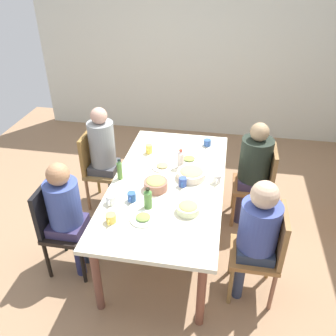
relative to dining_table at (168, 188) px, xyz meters
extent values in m
plane|color=#947153|center=(0.00, 0.00, -0.67)|extent=(6.25, 6.25, 0.00)
cube|color=silver|center=(-2.66, 0.00, 0.63)|extent=(0.12, 5.00, 2.60)
cube|color=beige|center=(0.00, 0.00, 0.05)|extent=(2.02, 1.04, 0.04)
cylinder|color=brown|center=(-0.91, -0.42, -0.32)|extent=(0.07, 0.07, 0.70)
cylinder|color=brown|center=(0.91, -0.42, -0.32)|extent=(0.07, 0.07, 0.70)
cylinder|color=brown|center=(-0.91, 0.42, -0.32)|extent=(0.07, 0.07, 0.70)
cylinder|color=brown|center=(0.91, 0.42, -0.32)|extent=(0.07, 0.07, 0.70)
cube|color=olive|center=(-0.50, -0.82, -0.23)|extent=(0.40, 0.40, 0.04)
cylinder|color=olive|center=(-0.67, -0.99, -0.45)|extent=(0.04, 0.04, 0.43)
cylinder|color=#885E40|center=(-0.33, -0.99, -0.45)|extent=(0.04, 0.04, 0.43)
cylinder|color=brown|center=(-0.67, -0.65, -0.45)|extent=(0.04, 0.04, 0.43)
cylinder|color=#8E5E31|center=(-0.33, -0.65, -0.45)|extent=(0.04, 0.04, 0.43)
cube|color=olive|center=(-0.50, -1.00, 0.01)|extent=(0.38, 0.04, 0.45)
cylinder|color=#3C3F48|center=(-0.58, -0.72, -0.44)|extent=(0.09, 0.09, 0.45)
cylinder|color=#3D3C39|center=(-0.42, -0.72, -0.44)|extent=(0.09, 0.09, 0.45)
cube|color=#414349|center=(-0.50, -0.82, -0.17)|extent=(0.30, 0.30, 0.10)
cylinder|color=#8F9597|center=(-0.50, -0.82, 0.13)|extent=(0.28, 0.28, 0.50)
sphere|color=tan|center=(-0.50, -0.82, 0.46)|extent=(0.18, 0.18, 0.18)
cube|color=olive|center=(0.50, 0.82, -0.23)|extent=(0.40, 0.40, 0.04)
cylinder|color=brown|center=(0.67, 0.99, -0.45)|extent=(0.04, 0.04, 0.43)
cylinder|color=olive|center=(0.33, 0.99, -0.45)|extent=(0.04, 0.04, 0.43)
cylinder|color=olive|center=(0.67, 0.65, -0.45)|extent=(0.04, 0.04, 0.43)
cylinder|color=olive|center=(0.33, 0.65, -0.45)|extent=(0.04, 0.04, 0.43)
cube|color=olive|center=(0.50, 1.00, 0.01)|extent=(0.38, 0.04, 0.45)
cylinder|color=#2F3953|center=(0.58, 0.72, -0.44)|extent=(0.09, 0.09, 0.45)
cylinder|color=#2A3745|center=(0.42, 0.72, -0.44)|extent=(0.09, 0.09, 0.45)
cube|color=#283348|center=(0.50, 0.82, -0.17)|extent=(0.30, 0.30, 0.10)
cylinder|color=#3A4A94|center=(0.50, 0.82, 0.09)|extent=(0.32, 0.32, 0.41)
sphere|color=tan|center=(0.50, 0.82, 0.39)|extent=(0.22, 0.22, 0.22)
cube|color=brown|center=(-0.50, 0.82, -0.23)|extent=(0.40, 0.40, 0.04)
cylinder|color=olive|center=(-0.33, 0.99, -0.45)|extent=(0.04, 0.04, 0.43)
cylinder|color=brown|center=(-0.67, 0.99, -0.45)|extent=(0.04, 0.04, 0.43)
cylinder|color=#916038|center=(-0.33, 0.65, -0.45)|extent=(0.04, 0.04, 0.43)
cylinder|color=olive|center=(-0.67, 0.65, -0.45)|extent=(0.04, 0.04, 0.43)
cube|color=brown|center=(-0.50, 1.00, 0.01)|extent=(0.38, 0.04, 0.45)
cylinder|color=#342E44|center=(-0.42, 0.72, -0.44)|extent=(0.09, 0.09, 0.45)
cylinder|color=#313B4F|center=(-0.58, 0.72, -0.44)|extent=(0.09, 0.09, 0.45)
cube|color=#362C47|center=(-0.50, 0.82, -0.17)|extent=(0.30, 0.30, 0.10)
cylinder|color=black|center=(-0.50, 0.82, 0.11)|extent=(0.32, 0.32, 0.45)
sphere|color=#9E815E|center=(-0.50, 0.82, 0.42)|extent=(0.19, 0.19, 0.19)
cube|color=black|center=(0.50, -0.82, -0.23)|extent=(0.40, 0.40, 0.04)
cylinder|color=black|center=(0.33, -0.99, -0.45)|extent=(0.04, 0.04, 0.43)
cylinder|color=black|center=(0.67, -0.99, -0.45)|extent=(0.04, 0.04, 0.43)
cylinder|color=black|center=(0.33, -0.65, -0.45)|extent=(0.04, 0.04, 0.43)
cylinder|color=black|center=(0.67, -0.65, -0.45)|extent=(0.04, 0.04, 0.43)
cube|color=black|center=(0.50, -1.00, 0.01)|extent=(0.38, 0.04, 0.45)
cylinder|color=#2C384A|center=(0.42, -0.72, -0.44)|extent=(0.09, 0.09, 0.45)
cylinder|color=navy|center=(0.58, -0.72, -0.44)|extent=(0.09, 0.09, 0.45)
cube|color=#352E55|center=(0.50, -0.82, -0.17)|extent=(0.30, 0.30, 0.10)
cylinder|color=#3B4D97|center=(0.50, -0.82, 0.09)|extent=(0.29, 0.29, 0.41)
sphere|color=#AB7651|center=(0.50, -0.82, 0.38)|extent=(0.19, 0.19, 0.19)
cylinder|color=silver|center=(-0.41, 0.15, 0.08)|extent=(0.22, 0.22, 0.01)
ellipsoid|color=#85A048|center=(-0.41, 0.15, 0.10)|extent=(0.12, 0.12, 0.02)
cylinder|color=white|center=(-0.23, -0.10, 0.08)|extent=(0.21, 0.21, 0.01)
ellipsoid|color=tan|center=(-0.23, -0.10, 0.10)|extent=(0.12, 0.12, 0.02)
cylinder|color=white|center=(0.58, -0.10, 0.08)|extent=(0.22, 0.22, 0.01)
ellipsoid|color=#78A045|center=(0.58, -0.10, 0.10)|extent=(0.12, 0.12, 0.02)
cylinder|color=#9A5F4D|center=(0.14, -0.09, 0.11)|extent=(0.22, 0.22, 0.08)
ellipsoid|color=#929E53|center=(0.14, -0.09, 0.16)|extent=(0.17, 0.17, 0.04)
cylinder|color=beige|center=(-0.10, 0.21, 0.11)|extent=(0.28, 0.28, 0.07)
ellipsoid|color=tan|center=(-0.10, 0.21, 0.14)|extent=(0.22, 0.22, 0.04)
cylinder|color=beige|center=(0.41, 0.24, 0.10)|extent=(0.20, 0.20, 0.06)
ellipsoid|color=tan|center=(0.41, 0.24, 0.13)|extent=(0.16, 0.16, 0.04)
cylinder|color=#335694|center=(-0.77, 0.31, 0.11)|extent=(0.08, 0.08, 0.07)
torus|color=#3A59A2|center=(-0.72, 0.31, 0.11)|extent=(0.05, 0.01, 0.05)
cylinder|color=silver|center=(0.41, -0.42, 0.11)|extent=(0.09, 0.09, 0.08)
torus|color=white|center=(0.47, -0.42, 0.11)|extent=(0.05, 0.01, 0.05)
cylinder|color=white|center=(-0.06, 0.45, 0.12)|extent=(0.07, 0.07, 0.09)
torus|color=white|center=(-0.01, 0.45, 0.12)|extent=(0.05, 0.01, 0.05)
cylinder|color=#3650A1|center=(0.05, 0.15, 0.12)|extent=(0.07, 0.07, 0.09)
torus|color=#2E569A|center=(0.09, 0.15, 0.12)|extent=(0.05, 0.01, 0.05)
cylinder|color=#EFCA55|center=(-0.50, -0.30, 0.12)|extent=(0.07, 0.07, 0.10)
torus|color=yellow|center=(-0.45, -0.30, 0.12)|extent=(0.05, 0.01, 0.05)
cylinder|color=#2D5499|center=(0.35, -0.26, 0.11)|extent=(0.07, 0.07, 0.08)
torus|color=#3254A6|center=(0.39, -0.26, 0.11)|extent=(0.05, 0.01, 0.05)
cylinder|color=#E6C354|center=(0.64, -0.35, 0.11)|extent=(0.08, 0.08, 0.07)
torus|color=#EBD04F|center=(0.70, -0.35, 0.11)|extent=(0.05, 0.01, 0.05)
cylinder|color=#55843E|center=(0.41, -0.10, 0.15)|extent=(0.07, 0.07, 0.15)
cone|color=#45803A|center=(0.41, -0.10, 0.24)|extent=(0.06, 0.06, 0.03)
cylinder|color=black|center=(0.41, -0.10, 0.26)|extent=(0.03, 0.03, 0.01)
cylinder|color=#528134|center=(0.03, -0.46, 0.16)|extent=(0.05, 0.05, 0.17)
cone|color=#4A7B40|center=(0.03, -0.46, 0.26)|extent=(0.05, 0.05, 0.03)
cylinder|color=black|center=(0.03, -0.46, 0.28)|extent=(0.03, 0.03, 0.01)
cylinder|color=silver|center=(-0.26, 0.08, 0.15)|extent=(0.07, 0.07, 0.16)
cone|color=silver|center=(-0.26, 0.08, 0.25)|extent=(0.06, 0.06, 0.03)
cylinder|color=red|center=(-0.26, 0.08, 0.27)|extent=(0.03, 0.03, 0.01)
camera|label=1|loc=(2.71, 0.48, 1.95)|focal=37.73mm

